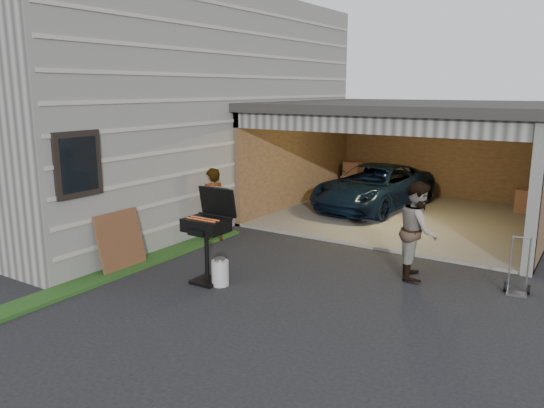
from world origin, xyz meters
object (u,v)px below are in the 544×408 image
at_px(propane_tank, 220,273).
at_px(woman, 213,205).
at_px(man, 418,230).
at_px(hand_truck, 517,283).
at_px(bbq_grill, 208,228).
at_px(minivan, 374,189).
at_px(plywood_panel, 121,241).

bearing_deg(propane_tank, woman, 131.68).
xyz_separation_m(man, hand_truck, (1.62, 0.12, -0.66)).
distance_m(bbq_grill, hand_truck, 5.09).
height_order(minivan, woman, woman).
bearing_deg(bbq_grill, man, 36.92).
xyz_separation_m(woman, propane_tank, (1.76, -1.98, -0.58)).
bearing_deg(minivan, propane_tank, -83.96).
xyz_separation_m(minivan, bbq_grill, (-0.23, -6.66, 0.36)).
relative_size(woman, plywood_panel, 1.48).
height_order(minivan, plywood_panel, minivan).
relative_size(bbq_grill, propane_tank, 3.71).
relative_size(woman, hand_truck, 1.69).
distance_m(man, hand_truck, 1.75).
xyz_separation_m(minivan, hand_truck, (4.26, -4.38, -0.40)).
xyz_separation_m(propane_tank, plywood_panel, (-2.00, -0.35, 0.32)).
bearing_deg(hand_truck, man, 176.00).
relative_size(bbq_grill, hand_truck, 1.69).
xyz_separation_m(woman, plywood_panel, (-0.24, -2.33, -0.26)).
relative_size(man, bbq_grill, 1.06).
height_order(woman, propane_tank, woman).
bearing_deg(bbq_grill, plywood_panel, -168.07).
bearing_deg(plywood_panel, woman, 84.11).
distance_m(man, bbq_grill, 3.60).
relative_size(plywood_panel, hand_truck, 1.14).
bearing_deg(minivan, bbq_grill, -86.20).
relative_size(man, hand_truck, 1.79).
bearing_deg(woman, bbq_grill, 61.98).
bearing_deg(plywood_panel, bbq_grill, 11.93).
bearing_deg(woman, plywood_panel, 18.65).
bearing_deg(propane_tank, bbq_grill, 175.99).
relative_size(minivan, man, 2.48).
distance_m(woman, man, 4.38).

